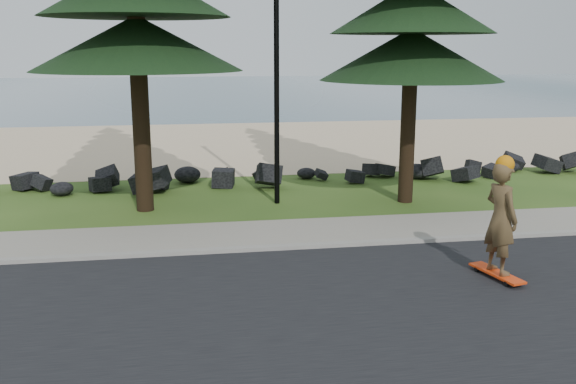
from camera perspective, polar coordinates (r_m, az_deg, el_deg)
name	(u,v)px	position (r m, az deg, el deg)	size (l,w,h in m)	color
ground	(298,236)	(14.42, 0.89, -3.98)	(160.00, 160.00, 0.00)	#2C4B17
road	(349,318)	(10.28, 5.46, -11.05)	(160.00, 7.00, 0.02)	black
kerb	(306,246)	(13.56, 1.58, -4.86)	(160.00, 0.20, 0.10)	gray
sidewalk	(296,232)	(14.59, 0.75, -3.60)	(160.00, 2.00, 0.08)	gray
beach_sand	(240,143)	(28.49, -4.33, 4.37)	(160.00, 15.00, 0.01)	beige
ocean	(206,90)	(64.76, -7.29, 9.00)	(160.00, 58.00, 0.01)	#375969
seawall_boulders	(266,185)	(19.78, -2.00, 0.64)	(60.00, 2.40, 1.10)	black
lamp_post	(276,48)	(16.96, -1.03, 12.71)	(0.25, 0.14, 8.14)	black
skateboarder	(501,219)	(12.12, 18.39, -2.27)	(0.65, 1.26, 2.28)	#EB390D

